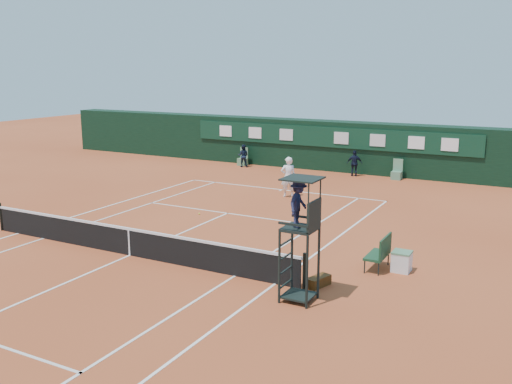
% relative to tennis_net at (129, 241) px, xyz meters
% --- Properties ---
extents(ground, '(90.00, 90.00, 0.00)m').
position_rel_tennis_net_xyz_m(ground, '(0.00, 0.00, -0.51)').
color(ground, '#B8522B').
rests_on(ground, ground).
extents(court_lines, '(11.05, 23.85, 0.01)m').
position_rel_tennis_net_xyz_m(court_lines, '(0.00, 0.00, -0.50)').
color(court_lines, silver).
rests_on(court_lines, ground).
extents(tennis_net, '(12.90, 0.10, 1.10)m').
position_rel_tennis_net_xyz_m(tennis_net, '(0.00, 0.00, 0.00)').
color(tennis_net, black).
rests_on(tennis_net, ground).
extents(back_wall, '(40.00, 1.65, 3.00)m').
position_rel_tennis_net_xyz_m(back_wall, '(0.00, 18.74, 1.00)').
color(back_wall, black).
rests_on(back_wall, ground).
extents(linesman_chair_left, '(0.55, 0.50, 1.15)m').
position_rel_tennis_net_xyz_m(linesman_chair_left, '(-5.50, 17.48, -0.19)').
color(linesman_chair_left, '#5B8B61').
rests_on(linesman_chair_left, ground).
extents(linesman_chair_right, '(0.55, 0.50, 1.15)m').
position_rel_tennis_net_xyz_m(linesman_chair_right, '(4.50, 17.48, -0.19)').
color(linesman_chair_right, '#558262').
rests_on(linesman_chair_right, ground).
extents(umpire_chair, '(0.96, 0.95, 3.42)m').
position_rel_tennis_net_xyz_m(umpire_chair, '(6.57, -0.78, 1.95)').
color(umpire_chair, black).
rests_on(umpire_chair, ground).
extents(player_bench, '(0.56, 1.20, 1.10)m').
position_rel_tennis_net_xyz_m(player_bench, '(7.85, 2.65, 0.09)').
color(player_bench, '#183D24').
rests_on(player_bench, ground).
extents(tennis_bag, '(0.56, 0.85, 0.29)m').
position_rel_tennis_net_xyz_m(tennis_bag, '(6.67, 0.44, -0.36)').
color(tennis_bag, black).
rests_on(tennis_bag, ground).
extents(cooler, '(0.57, 0.57, 0.65)m').
position_rel_tennis_net_xyz_m(cooler, '(8.48, 2.82, -0.18)').
color(cooler, white).
rests_on(cooler, ground).
extents(tennis_ball, '(0.08, 0.08, 0.08)m').
position_rel_tennis_net_xyz_m(tennis_ball, '(-0.97, 5.65, -0.47)').
color(tennis_ball, '#C0E435').
rests_on(tennis_ball, ground).
extents(player, '(0.86, 0.79, 1.98)m').
position_rel_tennis_net_xyz_m(player, '(0.96, 10.57, 0.48)').
color(player, white).
rests_on(player, ground).
extents(ball_kid_left, '(0.82, 0.72, 1.43)m').
position_rel_tennis_net_xyz_m(ball_kid_left, '(-5.17, 16.97, 0.20)').
color(ball_kid_left, black).
rests_on(ball_kid_left, ground).
extents(ball_kid_right, '(0.95, 0.61, 1.50)m').
position_rel_tennis_net_xyz_m(ball_kid_right, '(2.07, 17.30, 0.24)').
color(ball_kid_right, black).
rests_on(ball_kid_right, ground).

